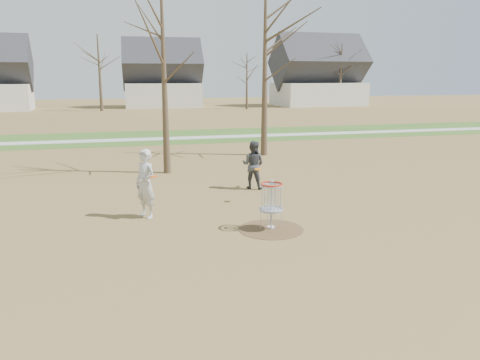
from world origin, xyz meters
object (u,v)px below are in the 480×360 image
object	(u,v)px
disc_golf_basket	(271,197)
player_throwing	(253,165)
player_standing	(145,184)
disc_grounded	(271,227)

from	to	relation	value
disc_golf_basket	player_throwing	bearing A→B (deg)	79.96
player_throwing	player_standing	bearing A→B (deg)	68.00
disc_grounded	player_standing	bearing A→B (deg)	150.76
player_standing	disc_golf_basket	distance (m)	3.82
player_standing	disc_grounded	size ratio (longest dim) A/B	9.35
disc_grounded	disc_golf_basket	size ratio (longest dim) A/B	0.16
player_standing	player_throwing	xyz separation A→B (m)	(4.10, 2.81, -0.13)
disc_golf_basket	disc_grounded	bearing A→B (deg)	71.24
player_throwing	disc_grounded	bearing A→B (deg)	113.90
disc_grounded	disc_golf_basket	bearing A→B (deg)	-108.76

